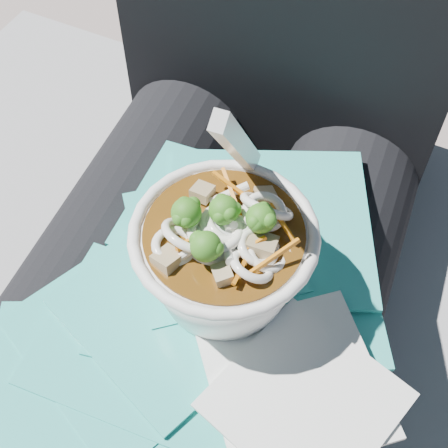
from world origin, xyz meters
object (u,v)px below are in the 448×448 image
(person_body, at_px, (225,228))
(udon_bowl, at_px, (224,252))
(stone_ledge, at_px, (239,324))
(plastic_bag, at_px, (196,302))
(lap, at_px, (190,321))

(person_body, distance_m, udon_bowl, 0.15)
(stone_ledge, xyz_separation_m, plastic_bag, (0.02, -0.17, 0.37))
(lap, height_order, udon_bowl, udon_bowl)
(plastic_bag, relative_size, udon_bowl, 2.27)
(udon_bowl, bearing_deg, lap, 177.69)
(udon_bowl, bearing_deg, plastic_bag, -134.82)
(lap, relative_size, plastic_bag, 1.11)
(lap, height_order, plastic_bag, plastic_bag)
(person_body, distance_m, plastic_bag, 0.12)
(stone_ledge, xyz_separation_m, udon_bowl, (0.04, -0.15, 0.43))
(udon_bowl, bearing_deg, person_body, 110.90)
(lap, distance_m, plastic_bag, 0.09)
(stone_ledge, relative_size, person_body, 1.02)
(person_body, height_order, plastic_bag, person_body)
(stone_ledge, bearing_deg, lap, -90.00)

